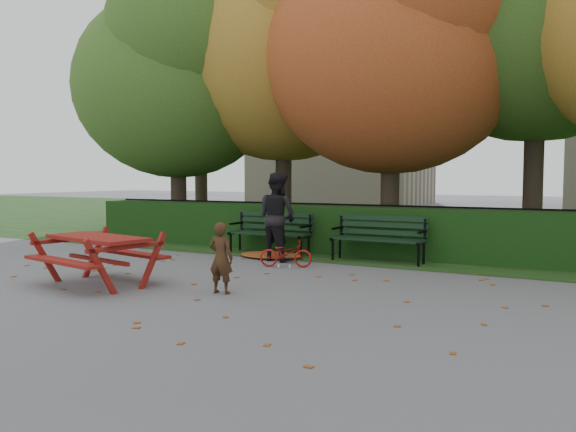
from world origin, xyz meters
The scene contains 17 objects.
ground centered at (0.00, 0.00, 0.00)m, with size 90.00×90.00×0.00m, color slate.
grass_strip centered at (0.00, 14.00, 0.01)m, with size 90.00×90.00×0.00m, color #153310.
building_left centered at (-9.00, 26.00, 7.50)m, with size 10.00×7.00×15.00m, color #C4AF9D.
hedge centered at (0.00, 4.50, 0.50)m, with size 13.00×0.90×1.00m, color black.
iron_fence centered at (0.00, 5.30, 0.54)m, with size 14.00×0.04×1.02m.
tree_a centered at (-5.19, 5.58, 4.52)m, with size 5.88×5.60×7.48m.
tree_b centered at (-2.44, 6.75, 5.40)m, with size 6.72×6.40×8.79m.
tree_c centered at (0.83, 5.96, 4.82)m, with size 6.30×6.00×8.00m.
tree_f centered at (-7.13, 9.24, 5.69)m, with size 6.93×6.60×9.19m.
bench_left centered at (-1.30, 3.70, 0.52)m, with size 1.80×0.57×0.88m.
bench_right centered at (1.10, 3.70, 0.52)m, with size 1.80×0.57×0.88m.
picnic_table centered at (-1.87, -0.56, 0.58)m, with size 1.97×1.70×0.85m.
leaf_pile centered at (-1.02, 3.20, 0.05)m, with size 1.34×0.93×0.09m, color brown.
leaf_scatter centered at (0.00, 0.30, 0.01)m, with size 9.00×5.70×0.01m, color brown, non-canonical shape.
child centered at (0.13, -0.19, 0.50)m, with size 0.37×0.24×1.01m, color #3B2313.
adult centered at (-0.70, 2.90, 0.86)m, with size 0.84×0.65×1.73m, color black.
bicycle centered at (-0.17, 2.26, 0.25)m, with size 0.33×0.95×0.50m, color #9B140E.
Camera 1 is at (4.63, -6.61, 1.64)m, focal length 35.00 mm.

